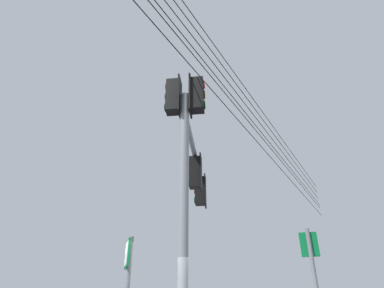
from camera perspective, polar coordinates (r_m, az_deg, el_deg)
signal_mast_assembly at (r=8.28m, az=-0.20°, el=-4.10°), size 5.20×2.66×6.74m
overhead_wire_span at (r=10.35m, az=3.20°, el=13.76°), size 31.63×0.13×2.44m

